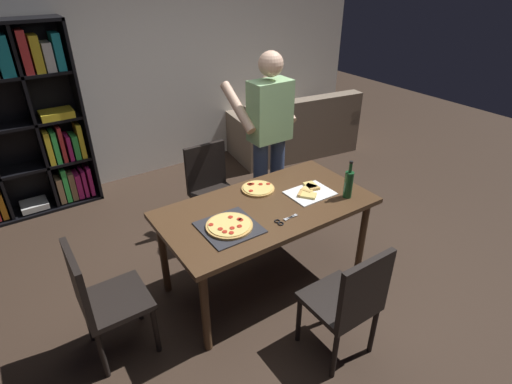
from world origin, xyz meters
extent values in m
plane|color=#38281E|center=(0.00, 0.00, 0.00)|extent=(12.00, 12.00, 0.00)
cube|color=silver|center=(0.00, 2.60, 1.40)|extent=(6.40, 0.10, 2.80)
cube|color=#4C331E|center=(0.00, 0.00, 0.73)|extent=(1.66, 0.87, 0.04)
cylinder|color=#4C331E|center=(-0.75, -0.36, 0.35)|extent=(0.06, 0.06, 0.71)
cylinder|color=#4C331E|center=(0.75, -0.36, 0.35)|extent=(0.06, 0.06, 0.71)
cylinder|color=#4C331E|center=(-0.75, 0.36, 0.35)|extent=(0.06, 0.06, 0.71)
cylinder|color=#4C331E|center=(0.75, 0.36, 0.35)|extent=(0.06, 0.06, 0.71)
cube|color=black|center=(0.00, -0.84, 0.43)|extent=(0.42, 0.42, 0.04)
cube|color=black|center=(0.00, -1.03, 0.68)|extent=(0.42, 0.04, 0.45)
cylinder|color=black|center=(0.18, -0.66, 0.21)|extent=(0.04, 0.04, 0.41)
cylinder|color=black|center=(-0.18, -0.66, 0.21)|extent=(0.04, 0.04, 0.41)
cylinder|color=black|center=(0.18, -1.02, 0.21)|extent=(0.04, 0.04, 0.41)
cylinder|color=black|center=(-0.18, -1.02, 0.21)|extent=(0.04, 0.04, 0.41)
cube|color=black|center=(0.00, 0.84, 0.43)|extent=(0.42, 0.42, 0.04)
cube|color=black|center=(0.00, 1.03, 0.68)|extent=(0.42, 0.04, 0.45)
cylinder|color=black|center=(-0.18, 0.66, 0.21)|extent=(0.04, 0.04, 0.41)
cylinder|color=black|center=(0.18, 0.66, 0.21)|extent=(0.04, 0.04, 0.41)
cylinder|color=black|center=(-0.18, 1.02, 0.21)|extent=(0.04, 0.04, 0.41)
cylinder|color=black|center=(0.18, 1.02, 0.21)|extent=(0.04, 0.04, 0.41)
cube|color=black|center=(-1.23, 0.00, 0.43)|extent=(0.42, 0.42, 0.04)
cube|color=black|center=(-1.42, 0.00, 0.68)|extent=(0.04, 0.42, 0.45)
cylinder|color=black|center=(-1.05, -0.18, 0.21)|extent=(0.04, 0.04, 0.41)
cylinder|color=black|center=(-1.05, 0.18, 0.21)|extent=(0.04, 0.04, 0.41)
cylinder|color=black|center=(-1.41, -0.18, 0.21)|extent=(0.04, 0.04, 0.41)
cylinder|color=black|center=(-1.41, 0.18, 0.21)|extent=(0.04, 0.04, 0.41)
cube|color=gray|center=(1.90, 2.05, 0.20)|extent=(1.80, 1.08, 0.40)
cube|color=gray|center=(1.86, 1.73, 0.62)|extent=(1.71, 0.43, 0.45)
cube|color=gray|center=(2.66, 1.94, 0.50)|extent=(0.28, 0.86, 0.20)
cube|color=gray|center=(1.14, 2.16, 0.50)|extent=(0.28, 0.86, 0.20)
cube|color=black|center=(-0.78, 2.35, 0.97)|extent=(0.03, 0.35, 1.95)
cube|color=black|center=(-1.47, 2.35, 0.01)|extent=(1.40, 0.35, 0.03)
cube|color=black|center=(-1.47, 2.51, 0.97)|extent=(1.40, 0.03, 1.95)
cube|color=black|center=(-1.47, 2.35, 0.50)|extent=(1.34, 0.29, 0.03)
cube|color=black|center=(-1.47, 2.35, 0.97)|extent=(1.34, 0.29, 0.03)
cube|color=black|center=(-1.25, 2.35, 0.97)|extent=(0.03, 0.29, 1.89)
cube|color=orange|center=(-1.75, 2.33, 0.19)|extent=(0.05, 0.22, 0.29)
cube|color=silver|center=(-1.47, 2.33, 0.08)|extent=(0.27, 0.25, 0.06)
cube|color=olive|center=(-1.18, 2.33, 0.19)|extent=(0.06, 0.22, 0.29)
cube|color=green|center=(-1.12, 2.33, 0.24)|extent=(0.05, 0.22, 0.39)
cube|color=olive|center=(-1.05, 2.33, 0.21)|extent=(0.06, 0.22, 0.32)
cube|color=#B21E66|center=(-0.99, 2.33, 0.19)|extent=(0.06, 0.22, 0.29)
cube|color=#B21E66|center=(-0.93, 2.33, 0.20)|extent=(0.04, 0.22, 0.32)
cube|color=#B21E66|center=(-0.86, 2.33, 0.21)|extent=(0.04, 0.22, 0.34)
cube|color=yellow|center=(-1.18, 2.33, 0.70)|extent=(0.05, 0.22, 0.36)
cube|color=green|center=(-1.12, 2.33, 0.69)|extent=(0.05, 0.22, 0.35)
cube|color=red|center=(-1.05, 2.33, 0.71)|extent=(0.04, 0.22, 0.39)
cube|color=#B21E66|center=(-0.99, 2.33, 0.65)|extent=(0.04, 0.22, 0.27)
cube|color=green|center=(-0.93, 2.33, 0.65)|extent=(0.06, 0.22, 0.27)
cube|color=yellow|center=(-0.86, 2.33, 0.71)|extent=(0.05, 0.22, 0.38)
cube|color=yellow|center=(-1.02, 2.33, 1.03)|extent=(0.32, 0.25, 0.07)
cube|color=teal|center=(-1.34, 2.33, 1.65)|extent=(0.11, 0.22, 0.37)
cube|color=red|center=(-1.17, 2.33, 1.66)|extent=(0.07, 0.22, 0.40)
cube|color=yellow|center=(-1.07, 2.33, 1.64)|extent=(0.08, 0.22, 0.35)
cube|color=silver|center=(-0.97, 2.33, 1.60)|extent=(0.08, 0.22, 0.27)
cube|color=teal|center=(-0.88, 2.33, 1.64)|extent=(0.08, 0.22, 0.35)
cylinder|color=#38476B|center=(0.62, 0.69, 0.47)|extent=(0.14, 0.14, 0.95)
cylinder|color=#38476B|center=(0.42, 0.69, 0.47)|extent=(0.14, 0.14, 0.95)
cube|color=#99CC8C|center=(0.52, 0.69, 1.23)|extent=(0.38, 0.22, 0.55)
sphere|color=#E0B293|center=(0.52, 0.69, 1.64)|extent=(0.22, 0.22, 0.22)
cylinder|color=#E0B293|center=(0.75, 0.87, 1.25)|extent=(0.09, 0.50, 0.39)
cylinder|color=#E0B293|center=(0.29, 0.87, 1.25)|extent=(0.09, 0.50, 0.39)
cube|color=#2D2D33|center=(-0.40, -0.10, 0.76)|extent=(0.40, 0.40, 0.01)
cylinder|color=tan|center=(-0.40, -0.10, 0.77)|extent=(0.34, 0.34, 0.02)
cylinder|color=#EACC6B|center=(-0.40, -0.10, 0.78)|extent=(0.30, 0.30, 0.01)
cylinder|color=#B22819|center=(-0.44, -0.20, 0.79)|extent=(0.04, 0.04, 0.00)
cylinder|color=#B22819|center=(-0.48, -0.12, 0.79)|extent=(0.04, 0.04, 0.00)
cylinder|color=#B22819|center=(-0.47, -0.16, 0.79)|extent=(0.04, 0.04, 0.00)
cylinder|color=#B22819|center=(-0.35, -0.03, 0.79)|extent=(0.04, 0.04, 0.00)
cylinder|color=#B22819|center=(-0.30, -0.10, 0.79)|extent=(0.04, 0.04, 0.00)
cylinder|color=#B22819|center=(-0.35, -0.16, 0.79)|extent=(0.04, 0.04, 0.00)
cylinder|color=#B22819|center=(-0.41, -0.16, 0.79)|extent=(0.04, 0.04, 0.00)
cylinder|color=#B22819|center=(-0.31, -0.09, 0.79)|extent=(0.04, 0.04, 0.00)
cylinder|color=#B22819|center=(-0.51, -0.04, 0.79)|extent=(0.04, 0.04, 0.00)
cube|color=white|center=(0.40, -0.05, 0.76)|extent=(0.36, 0.28, 0.01)
cube|color=#EACC6B|center=(0.47, 0.02, 0.77)|extent=(0.12, 0.15, 0.02)
cube|color=tan|center=(0.46, -0.04, 0.77)|extent=(0.09, 0.04, 0.02)
cube|color=#EACC6B|center=(0.43, 0.00, 0.77)|extent=(0.16, 0.13, 0.02)
cube|color=tan|center=(0.37, -0.03, 0.77)|extent=(0.05, 0.09, 0.02)
cube|color=#EACC6B|center=(0.34, -0.08, 0.77)|extent=(0.16, 0.17, 0.02)
cube|color=tan|center=(0.31, -0.03, 0.77)|extent=(0.09, 0.07, 0.02)
cylinder|color=#194723|center=(0.61, -0.25, 0.86)|extent=(0.07, 0.07, 0.22)
cylinder|color=#194723|center=(0.61, -0.25, 1.01)|extent=(0.03, 0.03, 0.08)
cylinder|color=black|center=(0.61, -0.25, 1.06)|extent=(0.03, 0.03, 0.02)
cube|color=silver|center=(0.04, -0.24, 0.76)|extent=(0.12, 0.03, 0.01)
cube|color=silver|center=(0.04, -0.24, 0.76)|extent=(0.12, 0.02, 0.01)
torus|color=black|center=(-0.07, -0.23, 0.76)|extent=(0.05, 0.05, 0.01)
torus|color=black|center=(-0.07, -0.27, 0.76)|extent=(0.05, 0.05, 0.01)
cylinder|color=tan|center=(0.08, 0.24, 0.76)|extent=(0.27, 0.27, 0.02)
cylinder|color=#EACC6B|center=(0.08, 0.24, 0.77)|extent=(0.25, 0.25, 0.01)
cylinder|color=#B22819|center=(0.08, 0.32, 0.78)|extent=(0.04, 0.04, 0.00)
cylinder|color=#B22819|center=(0.00, 0.22, 0.78)|extent=(0.04, 0.04, 0.00)
cylinder|color=#B22819|center=(0.19, 0.24, 0.78)|extent=(0.04, 0.04, 0.00)
cylinder|color=#B22819|center=(0.13, 0.27, 0.78)|extent=(0.04, 0.04, 0.00)
cylinder|color=#B22819|center=(0.05, 0.33, 0.78)|extent=(0.04, 0.04, 0.00)
cylinder|color=#B22819|center=(0.06, 0.32, 0.78)|extent=(0.04, 0.04, 0.00)
camera|label=1|loc=(-1.56, -2.16, 2.39)|focal=28.25mm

